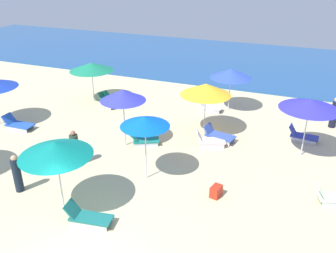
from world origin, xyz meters
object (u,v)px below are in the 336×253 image
Objects in this scene: lounge_chair_1_0 at (144,140)px; lounge_chair_7_1 at (209,141)px; umbrella_2 at (145,122)px; lounge_chair_9_0 at (18,124)px; beachgoer_1 at (75,149)px; lounge_chair_6_0 at (335,197)px; lounge_chair_0_0 at (302,136)px; lounge_chair_5_0 at (88,217)px; umbrella_7 at (206,89)px; lounge_chair_4_0 at (114,98)px; umbrella_3 at (231,73)px; lounge_chair_3_0 at (209,107)px; umbrella_5 at (55,149)px; cooler_box_0 at (216,191)px; beachgoer_2 at (17,174)px; lounge_chair_4_1 at (108,102)px; umbrella_4 at (91,67)px; beachgoer_3 at (334,113)px; lounge_chair_7_0 at (218,135)px; umbrella_0 at (310,104)px; umbrella_1 at (123,95)px.

lounge_chair_1_0 is 1.00× the size of lounge_chair_7_1.
lounge_chair_9_0 is at bearing 168.00° from umbrella_2.
lounge_chair_6_0 is at bearing 41.77° from beachgoer_1.
lounge_chair_0_0 is 0.88× the size of lounge_chair_5_0.
umbrella_7 is at bearing -72.55° from lounge_chair_1_0.
lounge_chair_6_0 is 1.05× the size of lounge_chair_9_0.
umbrella_3 is at bearing -92.97° from lounge_chair_4_0.
lounge_chair_0_0 is at bearing -110.35° from lounge_chair_4_0.
umbrella_3 is 2.17m from lounge_chair_3_0.
umbrella_5 is 1.68× the size of lounge_chair_9_0.
lounge_chair_6_0 is at bearing 8.34° from umbrella_2.
lounge_chair_0_0 is at bearing 168.36° from cooler_box_0.
lounge_chair_3_0 is at bearing -45.61° from lounge_chair_1_0.
lounge_chair_5_0 is at bearing -169.53° from lounge_chair_4_0.
lounge_chair_9_0 is at bearing -166.20° from beachgoer_1.
lounge_chair_7_1 is (0.18, -4.57, -1.83)m from umbrella_3.
beachgoer_1 is at bearing 113.43° from beachgoer_2.
lounge_chair_7_1 reaches higher than lounge_chair_0_0.
lounge_chair_4_1 is (-0.04, -0.62, -0.02)m from lounge_chair_4_0.
umbrella_7 is at bearing -168.90° from lounge_chair_3_0.
lounge_chair_9_0 reaches higher than lounge_chair_1_0.
umbrella_2 is at bearing -99.65° from umbrella_3.
lounge_chair_6_0 reaches higher than lounge_chair_4_0.
umbrella_7 is (7.28, -1.73, 0.15)m from umbrella_4.
lounge_chair_3_0 is 8.31m from beachgoer_1.
beachgoer_3 is at bearing -84.06° from lounge_chair_1_0.
umbrella_3 is (1.36, 7.98, -0.29)m from umbrella_2.
lounge_chair_0_0 is 11.91m from umbrella_4.
umbrella_2 is 4.96m from beachgoer_2.
beachgoer_2 is (-3.94, -2.48, -1.70)m from umbrella_2.
lounge_chair_5_0 is at bearing -100.19° from umbrella_3.
umbrella_7 is at bearing -72.12° from lounge_chair_4_1.
umbrella_4 reaches higher than lounge_chair_7_0.
beachgoer_1 is at bearing -77.26° from cooler_box_0.
umbrella_0 is 11.12m from lounge_chair_4_0.
beachgoer_3 is (8.73, 5.55, -1.66)m from umbrella_1.
lounge_chair_5_0 is at bearing 33.35° from beachgoer_2.
lounge_chair_4_0 is at bearing 124.54° from umbrella_1.
lounge_chair_5_0 is 8.59m from lounge_chair_9_0.
lounge_chair_4_1 is at bearing -163.55° from umbrella_3.
umbrella_4 is 1.70× the size of beachgoer_2.
lounge_chair_1_0 is 5.34m from lounge_chair_4_1.
umbrella_5 is (0.24, -4.89, -0.07)m from umbrella_1.
umbrella_4 is 11.38m from cooler_box_0.
cooler_box_0 is at bearing -79.94° from umbrella_3.
umbrella_1 is at bearing -139.54° from umbrella_7.
beachgoer_2 is (-4.88, -7.09, -1.55)m from umbrella_7.
lounge_chair_7_0 is at bearing -74.56° from lounge_chair_4_1.
umbrella_4 is 1.74× the size of lounge_chair_7_1.
lounge_chair_4_1 is at bearing -115.11° from cooler_box_0.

